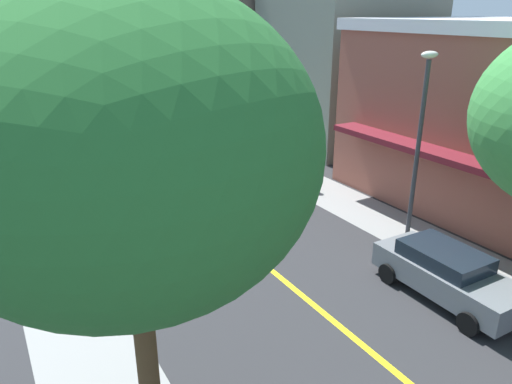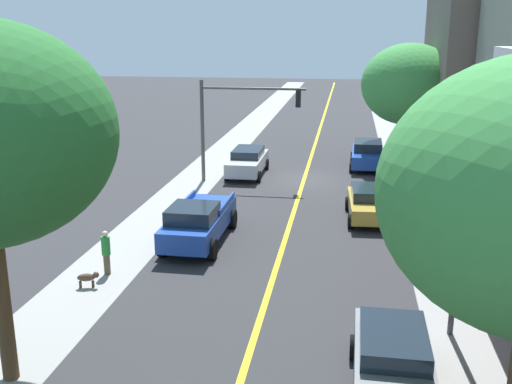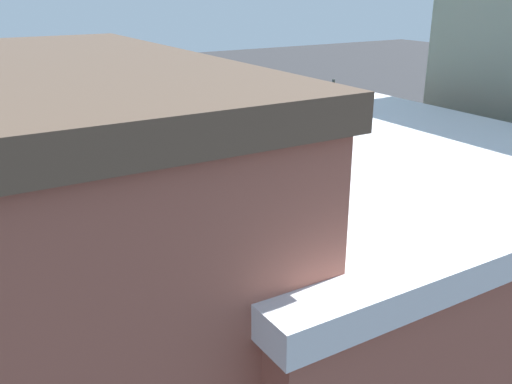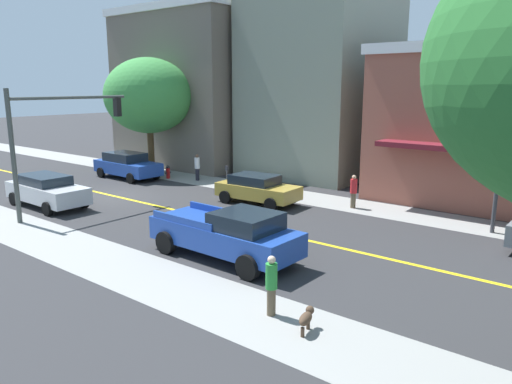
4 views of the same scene
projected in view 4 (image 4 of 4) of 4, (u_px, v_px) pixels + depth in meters
name	position (u px, v px, depth m)	size (l,w,h in m)	color
ground_plane	(114.00, 196.00, 25.89)	(140.00, 140.00, 0.00)	#2D2D30
sidewalk_left	(196.00, 179.00, 30.51)	(2.67, 126.00, 0.01)	gray
road_centerline_stripe	(114.00, 196.00, 25.89)	(0.20, 126.00, 0.00)	yellow
pale_office_building	(214.00, 88.00, 37.48)	(11.62, 10.78, 11.05)	#665B51
tan_rowhouse	(322.00, 52.00, 31.20)	(8.91, 8.02, 15.59)	gray
brick_apartment_block	(504.00, 122.00, 25.28)	(12.09, 11.02, 7.69)	#935142
street_tree_left_near	(149.00, 96.00, 31.70)	(5.69, 5.69, 7.49)	brown
fire_hydrant	(168.00, 172.00, 30.70)	(0.44, 0.24, 0.83)	red
parking_meter	(227.00, 173.00, 27.68)	(0.12, 0.18, 1.28)	#4C4C51
traffic_light_mast	(55.00, 129.00, 21.53)	(5.77, 0.32, 5.62)	#474C47
street_lamp	(503.00, 127.00, 18.56)	(0.70, 0.36, 6.79)	#38383D
gold_sedan_left_curb	(257.00, 188.00, 24.09)	(2.16, 4.20, 1.42)	#B29338
silver_sedan_right_curb	(47.00, 190.00, 23.47)	(2.05, 4.80, 1.53)	#B7BABF
blue_sedan_left_curb	(127.00, 165.00, 30.65)	(2.17, 4.74, 1.61)	#1E429E
blue_pickup_truck	(227.00, 233.00, 16.32)	(2.25, 5.50, 1.75)	#1E429E
pedestrian_green_shirt	(271.00, 284.00, 12.30)	(0.30, 0.30, 1.59)	brown
pedestrian_white_shirt	(197.00, 167.00, 29.95)	(0.32, 0.32, 1.62)	black
pedestrian_red_shirt	(354.00, 191.00, 23.19)	(0.33, 0.33, 1.59)	brown
small_dog	(306.00, 318.00, 11.55)	(0.73, 0.40, 0.55)	#4C3828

